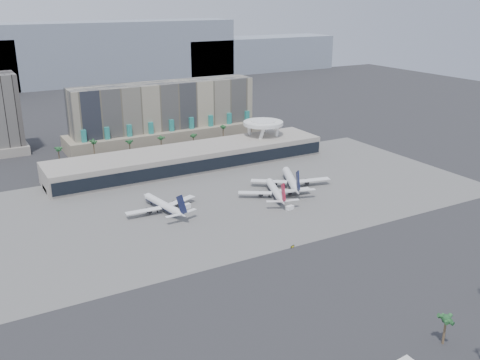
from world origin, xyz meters
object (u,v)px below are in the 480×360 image
service_vehicle_a (186,206)px  taxiway_sign (292,247)px  airliner_centre (275,191)px  service_vehicle_b (290,208)px  airliner_right (291,180)px  airliner_left (163,205)px

service_vehicle_a → taxiway_sign: (21.03, -61.03, -0.65)m
airliner_centre → service_vehicle_b: (-2.92, -17.52, -2.49)m
airliner_centre → airliner_right: 18.56m
airliner_centre → service_vehicle_b: size_ratio=10.10×
airliner_centre → taxiway_sign: bearing=-96.0°
airliner_left → airliner_centre: 58.42m
airliner_left → service_vehicle_a: airliner_left is taller
service_vehicle_a → service_vehicle_b: 50.72m
airliner_centre → service_vehicle_a: (-46.51, 8.43, -2.35)m
airliner_left → airliner_right: bearing=-10.5°
airliner_left → taxiway_sign: 70.54m
airliner_right → service_vehicle_a: 62.67m
airliner_left → airliner_right: (73.63, -0.93, 0.53)m
airliner_left → service_vehicle_b: size_ratio=10.34×
airliner_centre → airliner_right: bearing=49.7°
airliner_right → taxiway_sign: bearing=-99.4°
airliner_centre → service_vehicle_b: 17.94m
airliner_right → service_vehicle_a: bearing=-154.7°
airliner_centre → service_vehicle_a: 47.32m
airliner_centre → taxiway_sign: airliner_centre is taller
airliner_centre → service_vehicle_a: bearing=-170.4°
airliner_right → service_vehicle_b: 32.96m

